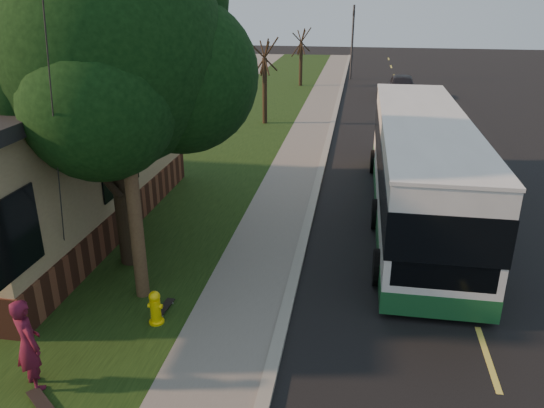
{
  "coord_description": "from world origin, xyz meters",
  "views": [
    {
      "loc": [
        1.28,
        -8.8,
        6.5
      ],
      "look_at": [
        -0.72,
        3.4,
        1.5
      ],
      "focal_mm": 35.0,
      "sensor_mm": 36.0,
      "label": 1
    }
  ],
  "objects": [
    {
      "name": "skateboarder",
      "position": [
        -4.0,
        -2.14,
        0.94
      ],
      "size": [
        0.75,
        0.7,
        1.73
      ],
      "primitive_type": "imported",
      "rotation": [
        0.0,
        0.0,
        2.53
      ],
      "color": "#531027",
      "rests_on": "grass_verge"
    },
    {
      "name": "distant_car",
      "position": [
        3.94,
        26.42,
        0.75
      ],
      "size": [
        1.92,
        4.48,
        1.51
      ],
      "primitive_type": "imported",
      "rotation": [
        0.0,
        0.0,
        -0.03
      ],
      "color": "black",
      "rests_on": "ground"
    },
    {
      "name": "bare_tree_far",
      "position": [
        -3.0,
        30.0,
        2.0
      ],
      "size": [
        1.38,
        1.21,
        4.03
      ],
      "color": "black",
      "rests_on": "grass_verge"
    },
    {
      "name": "skateboard_main",
      "position": [
        -2.6,
        0.47,
        0.12
      ],
      "size": [
        0.25,
        0.76,
        0.07
      ],
      "color": "black",
      "rests_on": "grass_verge"
    },
    {
      "name": "dumpster",
      "position": [
        -7.94,
        9.48,
        0.7
      ],
      "size": [
        1.83,
        1.65,
        1.32
      ],
      "color": "#123020",
      "rests_on": "building_lot"
    },
    {
      "name": "fire_hydrant",
      "position": [
        -2.6,
        0.0,
        0.43
      ],
      "size": [
        0.32,
        0.32,
        0.74
      ],
      "color": "yellow",
      "rests_on": "grass_verge"
    },
    {
      "name": "road",
      "position": [
        4.0,
        10.0,
        0.01
      ],
      "size": [
        8.0,
        80.0,
        0.01
      ],
      "primitive_type": "cube",
      "color": "black",
      "rests_on": "ground"
    },
    {
      "name": "ground",
      "position": [
        0.0,
        0.0,
        0.0
      ],
      "size": [
        120.0,
        120.0,
        0.0
      ],
      "primitive_type": "plane",
      "color": "black",
      "rests_on": "ground"
    },
    {
      "name": "skateboard_spare",
      "position": [
        -3.6,
        -2.61,
        0.13
      ],
      "size": [
        0.82,
        0.71,
        0.08
      ],
      "color": "black",
      "rests_on": "grass_verge"
    },
    {
      "name": "traffic_signal",
      "position": [
        0.5,
        34.0,
        3.16
      ],
      "size": [
        0.18,
        0.22,
        5.5
      ],
      "color": "#2D2D30",
      "rests_on": "ground"
    },
    {
      "name": "transit_bus",
      "position": [
        3.18,
        6.67,
        1.67
      ],
      "size": [
        2.66,
        11.55,
        3.13
      ],
      "color": "silver",
      "rests_on": "ground"
    },
    {
      "name": "leafy_tree",
      "position": [
        -4.17,
        2.65,
        5.17
      ],
      "size": [
        6.3,
        6.0,
        7.8
      ],
      "color": "black",
      "rests_on": "grass_verge"
    },
    {
      "name": "sidewalk",
      "position": [
        -1.0,
        10.0,
        0.04
      ],
      "size": [
        2.0,
        80.0,
        0.08
      ],
      "primitive_type": "cube",
      "color": "slate",
      "rests_on": "ground"
    },
    {
      "name": "curb",
      "position": [
        0.0,
        10.0,
        0.06
      ],
      "size": [
        0.25,
        80.0,
        0.12
      ],
      "primitive_type": "cube",
      "color": "gray",
      "rests_on": "ground"
    },
    {
      "name": "bare_tree_near",
      "position": [
        -3.5,
        18.0,
        2.15
      ],
      "size": [
        1.38,
        1.21,
        4.31
      ],
      "color": "black",
      "rests_on": "grass_verge"
    },
    {
      "name": "utility_pole",
      "position": [
        -3.31,
        0.99,
        4.63
      ],
      "size": [
        2.86,
        3.21,
        9.07
      ],
      "color": "#473321",
      "rests_on": "ground"
    },
    {
      "name": "grass_verge",
      "position": [
        -4.5,
        10.0,
        0.04
      ],
      "size": [
        5.0,
        80.0,
        0.07
      ],
      "primitive_type": "cube",
      "color": "black",
      "rests_on": "ground"
    }
  ]
}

